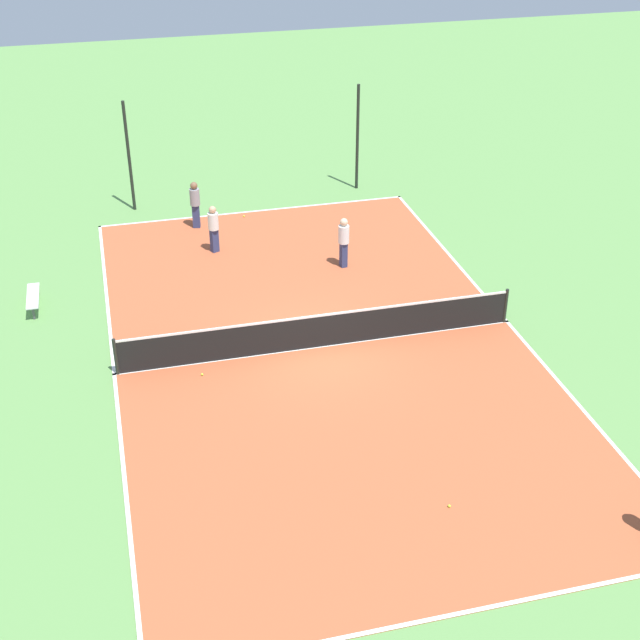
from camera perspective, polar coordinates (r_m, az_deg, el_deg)
name	(u,v)px	position (r m, az deg, el deg)	size (l,w,h in m)	color
ground_plane	(320,347)	(25.48, 0.00, -1.75)	(80.00, 80.00, 0.00)	#60934C
court_surface	(320,347)	(25.48, 0.00, -1.73)	(11.67, 20.20, 0.02)	#B75633
tennis_net	(320,330)	(25.18, 0.00, -0.63)	(11.47, 0.10, 1.10)	black
bench	(33,297)	(28.62, -17.90, 1.40)	(0.36, 1.66, 0.45)	silver
player_baseline_gray	(195,202)	(32.69, -8.00, 7.52)	(0.43, 0.43, 1.75)	navy
player_near_white	(344,239)	(29.49, 1.53, 5.20)	(0.40, 0.40, 1.74)	navy
player_far_white	(213,226)	(30.74, -6.83, 6.00)	(0.48, 0.48, 1.68)	navy
tennis_ball_right_alley	(449,506)	(20.28, 8.28, -11.70)	(0.07, 0.07, 0.07)	#CCE033
tennis_ball_left_sideline	(202,374)	(24.41, -7.55, -3.47)	(0.07, 0.07, 0.07)	#CCE033
tennis_ball_near_net	(244,216)	(33.72, -4.89, 6.64)	(0.07, 0.07, 0.07)	#CCE033
fence_post_back_left	(129,157)	(34.31, -12.13, 10.18)	(0.12, 0.12, 4.21)	black
fence_post_back_right	(357,138)	(35.66, 2.41, 11.58)	(0.12, 0.12, 4.21)	black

